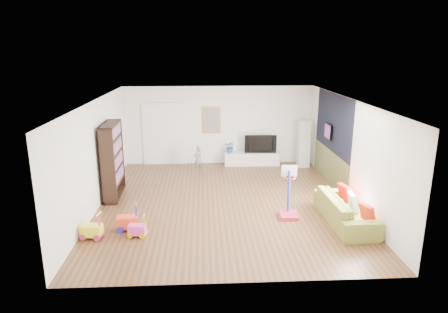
{
  "coord_description": "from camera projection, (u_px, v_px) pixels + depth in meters",
  "views": [
    {
      "loc": [
        -0.55,
        -9.86,
        3.98
      ],
      "look_at": [
        0.0,
        0.4,
        1.15
      ],
      "focal_mm": 32.0,
      "sensor_mm": 36.0,
      "label": 1
    }
  ],
  "objects": [
    {
      "name": "ride_on_orange",
      "position": [
        127.0,
        217.0,
        8.88
      ],
      "size": [
        0.5,
        0.35,
        0.62
      ],
      "primitive_type": "cube",
      "rotation": [
        0.0,
        0.0,
        0.14
      ],
      "color": "#F34924",
      "rests_on": "ground"
    },
    {
      "name": "child",
      "position": [
        198.0,
        159.0,
        13.15
      ],
      "size": [
        0.37,
        0.35,
        0.84
      ],
      "primitive_type": "imported",
      "rotation": [
        0.0,
        0.0,
        3.84
      ],
      "color": "slate",
      "rests_on": "ground"
    },
    {
      "name": "pillow_right",
      "position": [
        345.0,
        192.0,
        9.86
      ],
      "size": [
        0.21,
        0.41,
        0.4
      ],
      "primitive_type": "cube",
      "rotation": [
        0.0,
        0.0,
        0.28
      ],
      "color": "#CA0805",
      "rests_on": "sofa"
    },
    {
      "name": "floor",
      "position": [
        225.0,
        202.0,
        10.57
      ],
      "size": [
        6.5,
        7.5,
        0.0
      ],
      "primitive_type": "cube",
      "color": "brown",
      "rests_on": "ground"
    },
    {
      "name": "wall_front",
      "position": [
        237.0,
        211.0,
        6.6
      ],
      "size": [
        6.5,
        0.0,
        2.7
      ],
      "primitive_type": "cube",
      "color": "silver",
      "rests_on": "ground"
    },
    {
      "name": "vase_plant",
      "position": [
        230.0,
        147.0,
        13.73
      ],
      "size": [
        0.45,
        0.42,
        0.43
      ],
      "primitive_type": "imported",
      "rotation": [
        0.0,
        0.0,
        -0.24
      ],
      "color": "#25448D",
      "rests_on": "media_console"
    },
    {
      "name": "wall_back",
      "position": [
        219.0,
        125.0,
        13.82
      ],
      "size": [
        6.5,
        0.0,
        2.7
      ],
      "primitive_type": "cube",
      "color": "white",
      "rests_on": "ground"
    },
    {
      "name": "sofa",
      "position": [
        345.0,
        210.0,
        9.28
      ],
      "size": [
        0.9,
        2.21,
        0.64
      ],
      "primitive_type": "imported",
      "rotation": [
        0.0,
        0.0,
        1.59
      ],
      "color": "olive",
      "rests_on": "ground"
    },
    {
      "name": "media_console",
      "position": [
        252.0,
        159.0,
        13.89
      ],
      "size": [
        1.9,
        0.5,
        0.44
      ],
      "primitive_type": "cube",
      "rotation": [
        0.0,
        0.0,
        -0.02
      ],
      "color": "silver",
      "rests_on": "ground"
    },
    {
      "name": "tall_cabinet",
      "position": [
        304.0,
        143.0,
        13.56
      ],
      "size": [
        0.38,
        0.38,
        1.62
      ],
      "primitive_type": "cube",
      "rotation": [
        0.0,
        0.0,
        0.01
      ],
      "color": "silver",
      "rests_on": "ground"
    },
    {
      "name": "ride_on_yellow",
      "position": [
        91.0,
        226.0,
        8.51
      ],
      "size": [
        0.47,
        0.34,
        0.58
      ],
      "primitive_type": "cube",
      "rotation": [
        0.0,
        0.0,
        -0.16
      ],
      "color": "yellow",
      "rests_on": "ground"
    },
    {
      "name": "bookshelf",
      "position": [
        113.0,
        161.0,
        10.76
      ],
      "size": [
        0.4,
        1.4,
        2.03
      ],
      "primitive_type": "cube",
      "rotation": [
        0.0,
        0.0,
        0.03
      ],
      "color": "black",
      "rests_on": "ground"
    },
    {
      "name": "wall_left",
      "position": [
        96.0,
        155.0,
        10.05
      ],
      "size": [
        0.0,
        7.5,
        2.7
      ],
      "primitive_type": "cube",
      "color": "white",
      "rests_on": "ground"
    },
    {
      "name": "tv",
      "position": [
        260.0,
        143.0,
        13.79
      ],
      "size": [
        1.1,
        0.18,
        0.63
      ],
      "primitive_type": "imported",
      "rotation": [
        0.0,
        0.0,
        -0.03
      ],
      "color": "black",
      "rests_on": "media_console"
    },
    {
      "name": "painting_back",
      "position": [
        212.0,
        120.0,
        13.72
      ],
      "size": [
        0.62,
        0.06,
        0.92
      ],
      "primitive_type": "cube",
      "color": "gold",
      "rests_on": "wall_back"
    },
    {
      "name": "pillow_left",
      "position": [
        367.0,
        213.0,
        8.64
      ],
      "size": [
        0.21,
        0.39,
        0.38
      ],
      "primitive_type": "cube",
      "rotation": [
        0.0,
        0.0,
        0.31
      ],
      "color": "red",
      "rests_on": "sofa"
    },
    {
      "name": "navy_accent",
      "position": [
        333.0,
        123.0,
        11.6
      ],
      "size": [
        0.01,
        3.2,
        1.7
      ],
      "primitive_type": "cube",
      "color": "black",
      "rests_on": "wall_right"
    },
    {
      "name": "basketball_hoop",
      "position": [
        290.0,
        193.0,
        9.49
      ],
      "size": [
        0.47,
        0.55,
        1.26
      ],
      "primitive_type": "cube",
      "rotation": [
        0.0,
        0.0,
        -0.07
      ],
      "color": "#BF2446",
      "rests_on": "ground"
    },
    {
      "name": "pillow_center",
      "position": [
        353.0,
        202.0,
        9.26
      ],
      "size": [
        0.14,
        0.42,
        0.41
      ],
      "primitive_type": "cube",
      "rotation": [
        0.0,
        0.0,
        -0.08
      ],
      "color": "white",
      "rests_on": "sofa"
    },
    {
      "name": "olive_wainscot",
      "position": [
        330.0,
        167.0,
        11.95
      ],
      "size": [
        0.01,
        3.2,
        1.0
      ],
      "primitive_type": "cube",
      "color": "brown",
      "rests_on": "wall_right"
    },
    {
      "name": "doorway",
      "position": [
        164.0,
        135.0,
        13.77
      ],
      "size": [
        1.45,
        0.06,
        2.1
      ],
      "primitive_type": "cube",
      "color": "white",
      "rests_on": "ground"
    },
    {
      "name": "ceiling",
      "position": [
        225.0,
        100.0,
        9.86
      ],
      "size": [
        6.5,
        7.5,
        0.0
      ],
      "primitive_type": "cube",
      "color": "white",
      "rests_on": "ground"
    },
    {
      "name": "ride_on_pink",
      "position": [
        137.0,
        226.0,
        8.6
      ],
      "size": [
        0.41,
        0.29,
        0.5
      ],
      "primitive_type": "cube",
      "rotation": [
        0.0,
        0.0,
        -0.16
      ],
      "color": "#F240B2",
      "rests_on": "ground"
    },
    {
      "name": "wall_right",
      "position": [
        349.0,
        151.0,
        10.38
      ],
      "size": [
        0.0,
        7.5,
        2.7
      ],
      "primitive_type": "cube",
      "color": "white",
      "rests_on": "ground"
    },
    {
      "name": "artwork_right",
      "position": [
        328.0,
        131.0,
        11.86
      ],
      "size": [
        0.04,
        0.56,
        0.46
      ],
      "primitive_type": "cube",
      "color": "#7F3F8C",
      "rests_on": "wall_right"
    }
  ]
}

